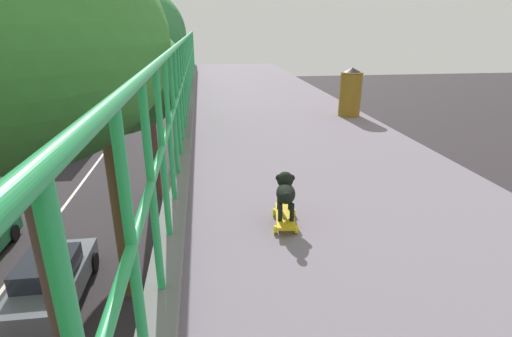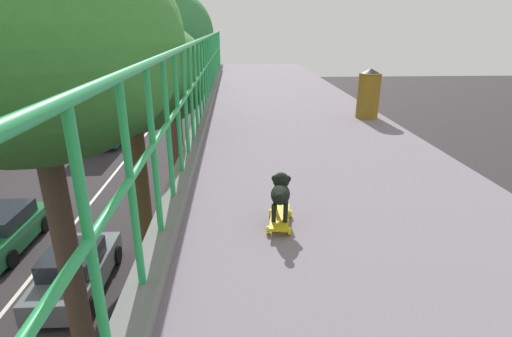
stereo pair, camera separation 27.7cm
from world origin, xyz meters
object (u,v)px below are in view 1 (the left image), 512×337
at_px(car_grey_fifth, 51,280).
at_px(city_bus, 86,111).
at_px(small_dog, 286,190).
at_px(toy_skateboard, 285,217).
at_px(litter_bin, 350,92).

bearing_deg(car_grey_fifth, city_bus, 101.37).
relative_size(car_grey_fifth, city_bus, 0.37).
distance_m(city_bus, small_dog, 28.11).
bearing_deg(small_dog, city_bus, 109.06).
height_order(city_bus, toy_skateboard, toy_skateboard).
height_order(toy_skateboard, small_dog, small_dog).
relative_size(car_grey_fifth, small_dog, 9.58).
height_order(city_bus, litter_bin, litter_bin).
relative_size(car_grey_fifth, litter_bin, 4.44).
relative_size(car_grey_fifth, toy_skateboard, 7.94).
relative_size(city_bus, small_dog, 25.86).
height_order(car_grey_fifth, toy_skateboard, toy_skateboard).
bearing_deg(car_grey_fifth, litter_bin, -25.81).
distance_m(car_grey_fifth, small_dog, 10.72).
distance_m(car_grey_fifth, litter_bin, 9.97).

